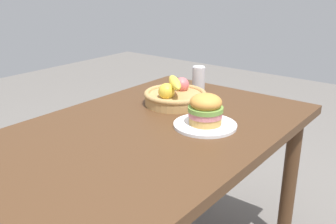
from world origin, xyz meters
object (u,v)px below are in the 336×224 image
soda_can (199,78)px  fruit_basket (175,95)px  plate (205,125)px  sandwich (206,109)px

soda_can → fruit_basket: size_ratio=0.43×
fruit_basket → plate: bearing=-119.5°
sandwich → fruit_basket: fruit_basket is taller
soda_can → fruit_basket: 0.27m
plate → sandwich: 0.07m
sandwich → soda_can: (0.41, 0.31, -0.01)m
sandwich → soda_can: sandwich is taller
plate → sandwich: bearing=-26.6°
plate → sandwich: sandwich is taller
sandwich → soda_can: bearing=36.8°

